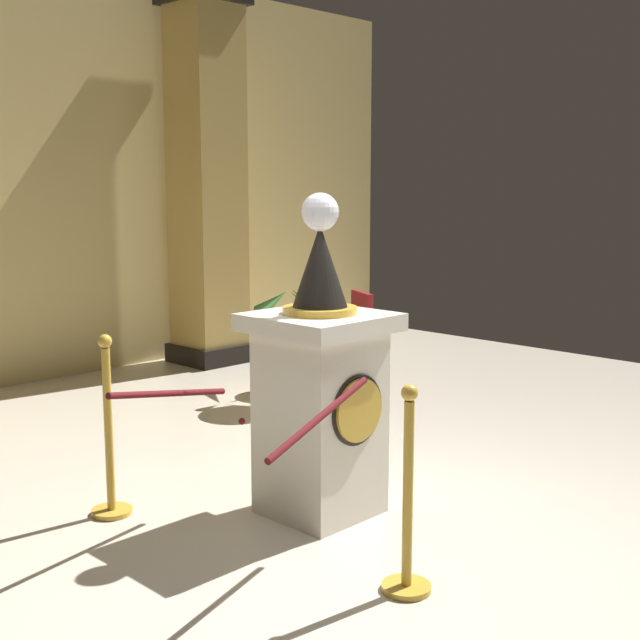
{
  "coord_description": "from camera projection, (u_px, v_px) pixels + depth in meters",
  "views": [
    {
      "loc": [
        -3.28,
        -3.03,
        1.91
      ],
      "look_at": [
        0.09,
        0.27,
        1.15
      ],
      "focal_mm": 46.97,
      "sensor_mm": 36.0,
      "label": 1
    }
  ],
  "objects": [
    {
      "name": "cafe_chair_red",
      "position": [
        352.0,
        335.0,
        7.62
      ],
      "size": [
        0.53,
        0.53,
        0.96
      ],
      "color": "black",
      "rests_on": "ground_plane"
    },
    {
      "name": "potted_palm_right",
      "position": [
        289.0,
        359.0,
        7.8
      ],
      "size": [
        0.88,
        0.89,
        1.01
      ],
      "color": "#4C3828",
      "rests_on": "ground_plane"
    },
    {
      "name": "column_right",
      "position": [
        207.0,
        183.0,
        8.92
      ],
      "size": [
        0.75,
        0.75,
        3.92
      ],
      "color": "black",
      "rests_on": "ground_plane"
    },
    {
      "name": "cafe_table",
      "position": [
        289.0,
        351.0,
        7.32
      ],
      "size": [
        0.6,
        0.6,
        0.75
      ],
      "color": "#332D28",
      "rests_on": "ground_plane"
    },
    {
      "name": "ground_plane",
      "position": [
        343.0,
        529.0,
        4.71
      ],
      "size": [
        11.09,
        11.09,
        0.0
      ],
      "primitive_type": "plane",
      "color": "beige"
    },
    {
      "name": "pedestal_clock",
      "position": [
        320.0,
        391.0,
        4.85
      ],
      "size": [
        0.72,
        0.72,
        1.88
      ],
      "color": "silver",
      "rests_on": "ground_plane"
    },
    {
      "name": "stanchion_near",
      "position": [
        110.0,
        452.0,
        4.87
      ],
      "size": [
        0.24,
        0.24,
        1.08
      ],
      "color": "gold",
      "rests_on": "ground_plane"
    },
    {
      "name": "velvet_rope",
      "position": [
        242.0,
        405.0,
        4.34
      ],
      "size": [
        1.17,
        1.19,
        0.22
      ],
      "color": "#591419"
    },
    {
      "name": "stanchion_far",
      "position": [
        407.0,
        521.0,
        3.94
      ],
      "size": [
        0.24,
        0.24,
        1.01
      ],
      "color": "gold",
      "rests_on": "ground_plane"
    }
  ]
}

